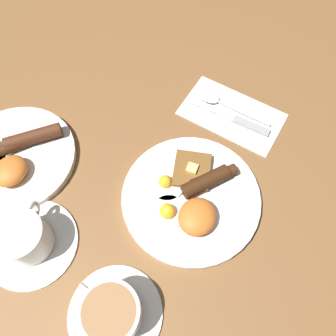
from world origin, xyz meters
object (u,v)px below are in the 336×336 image
at_px(knife, 235,119).
at_px(teacup_far, 26,239).
at_px(breakfast_plate_far, 15,157).
at_px(teacup_near, 112,313).
at_px(breakfast_plate_near, 192,197).
at_px(spoon, 217,100).

bearing_deg(knife, teacup_far, 63.21).
relative_size(breakfast_plate_far, teacup_near, 1.56).
relative_size(breakfast_plate_near, spoon, 1.54).
height_order(breakfast_plate_near, spoon, breakfast_plate_near).
bearing_deg(teacup_far, spoon, -20.73).
height_order(breakfast_plate_near, knife, breakfast_plate_near).
bearing_deg(spoon, teacup_near, 96.53).
height_order(knife, spoon, spoon).
xyz_separation_m(knife, spoon, (0.03, 0.05, 0.00)).
distance_m(teacup_near, knife, 0.45).
xyz_separation_m(breakfast_plate_far, spoon, (0.32, -0.30, -0.00)).
xyz_separation_m(breakfast_plate_near, knife, (0.21, -0.00, -0.01)).
distance_m(teacup_near, teacup_far, 0.20).
distance_m(breakfast_plate_far, spoon, 0.44).
distance_m(breakfast_plate_near, teacup_near, 0.24).
xyz_separation_m(teacup_far, knife, (0.42, -0.22, -0.02)).
bearing_deg(breakfast_plate_near, spoon, 12.01).
height_order(breakfast_plate_near, teacup_far, teacup_far).
height_order(teacup_far, knife, teacup_far).
bearing_deg(breakfast_plate_near, breakfast_plate_far, 103.52).
xyz_separation_m(teacup_far, spoon, (0.44, -0.17, -0.02)).
height_order(teacup_near, knife, teacup_near).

